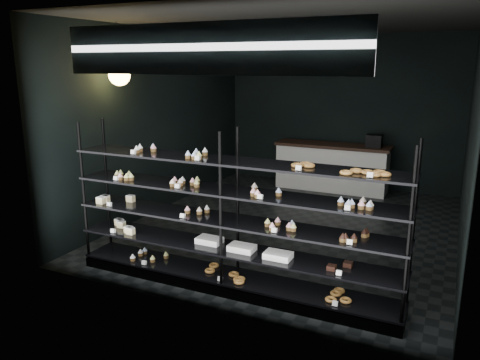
{
  "coord_description": "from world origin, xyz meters",
  "views": [
    {
      "loc": [
        2.33,
        -7.03,
        2.61
      ],
      "look_at": [
        -0.08,
        -1.9,
        1.2
      ],
      "focal_mm": 35.0,
      "sensor_mm": 36.0,
      "label": 1
    }
  ],
  "objects": [
    {
      "name": "display_shelf",
      "position": [
        0.02,
        -2.45,
        0.63
      ],
      "size": [
        4.0,
        0.5,
        1.91
      ],
      "color": "black",
      "rests_on": "room"
    },
    {
      "name": "signage",
      "position": [
        0.0,
        -2.93,
        2.75
      ],
      "size": [
        3.3,
        0.05,
        0.5
      ],
      "color": "#0B1C38",
      "rests_on": "room"
    },
    {
      "name": "service_counter",
      "position": [
        0.01,
        2.5,
        0.5
      ],
      "size": [
        2.37,
        0.65,
        1.23
      ],
      "color": "silver",
      "rests_on": "room"
    },
    {
      "name": "pendant_lamp",
      "position": [
        -2.2,
        -1.49,
        2.45
      ],
      "size": [
        0.31,
        0.31,
        0.89
      ],
      "color": "black",
      "rests_on": "room"
    },
    {
      "name": "room",
      "position": [
        0.0,
        0.0,
        1.6
      ],
      "size": [
        5.01,
        6.01,
        3.2
      ],
      "color": "black",
      "rests_on": "ground"
    }
  ]
}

